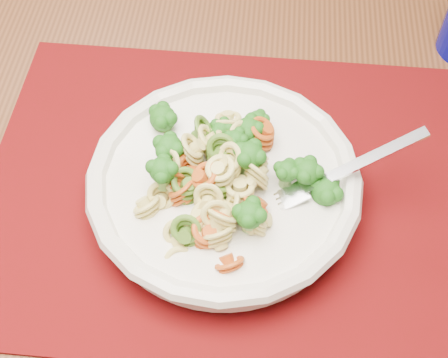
% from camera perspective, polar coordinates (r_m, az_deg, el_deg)
% --- Properties ---
extents(dining_table, '(1.68, 1.30, 0.73)m').
position_cam_1_polar(dining_table, '(0.78, 0.99, 1.24)').
color(dining_table, '#5A3019').
rests_on(dining_table, ground).
extents(placemat, '(0.58, 0.50, 0.00)m').
position_cam_1_polar(placemat, '(0.64, 0.14, -0.78)').
color(placemat, '#56030A').
rests_on(placemat, dining_table).
extents(pasta_bowl, '(0.27, 0.27, 0.05)m').
position_cam_1_polar(pasta_bowl, '(0.61, -0.00, -0.52)').
color(pasta_bowl, silver).
rests_on(pasta_bowl, placemat).
extents(pasta_broccoli_heap, '(0.23, 0.23, 0.06)m').
position_cam_1_polar(pasta_broccoli_heap, '(0.60, -0.00, 0.33)').
color(pasta_broccoli_heap, tan).
rests_on(pasta_broccoli_heap, pasta_bowl).
extents(fork, '(0.16, 0.13, 0.08)m').
position_cam_1_polar(fork, '(0.59, 6.43, -1.42)').
color(fork, silver).
rests_on(fork, pasta_bowl).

